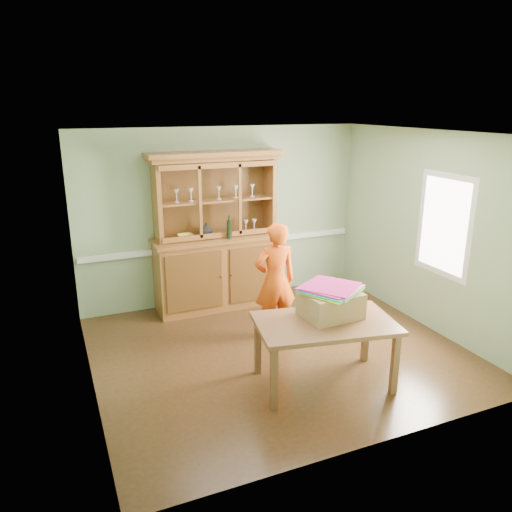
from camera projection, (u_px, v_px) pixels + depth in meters
name	position (u px, v px, depth m)	size (l,w,h in m)	color
floor	(278.00, 351.00, 6.36)	(4.50, 4.50, 0.00)	#4A2D17
ceiling	(281.00, 133.00, 5.57)	(4.50, 4.50, 0.00)	white
wall_back	(224.00, 216.00, 7.73)	(4.50, 4.50, 0.00)	gray
wall_left	(82.00, 273.00, 5.12)	(4.00, 4.00, 0.00)	gray
wall_right	(428.00, 231.00, 6.81)	(4.00, 4.00, 0.00)	gray
wall_front	(382.00, 310.00, 4.21)	(4.50, 4.50, 0.00)	gray
chair_rail	(225.00, 244.00, 7.84)	(4.41, 0.05, 0.08)	silver
framed_map	(80.00, 247.00, 5.34)	(0.03, 0.60, 0.46)	#302113
window_panel	(444.00, 225.00, 6.49)	(0.03, 0.96, 1.36)	silver
china_hutch	(218.00, 254.00, 7.57)	(2.01, 0.66, 2.36)	#946027
dining_table	(325.00, 329.00, 5.45)	(1.64, 1.16, 0.75)	brown
cardboard_box	(331.00, 304.00, 5.52)	(0.61, 0.49, 0.29)	#91714B
kite_stack	(331.00, 289.00, 5.49)	(0.74, 0.74, 0.06)	#86FF20
person	(275.00, 281.00, 6.55)	(0.58, 0.38, 1.58)	#E24C0E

